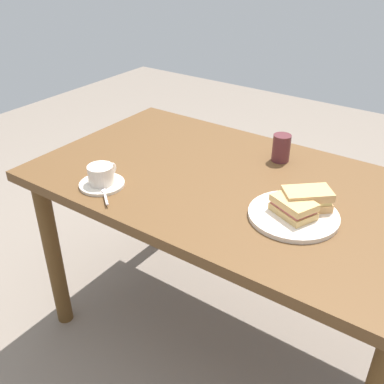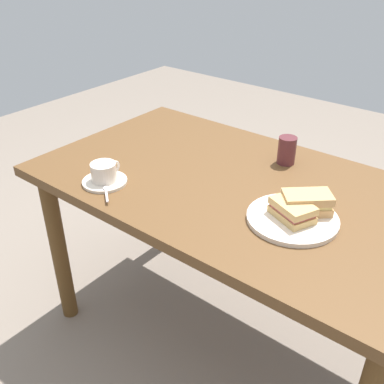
{
  "view_description": "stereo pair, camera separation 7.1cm",
  "coord_description": "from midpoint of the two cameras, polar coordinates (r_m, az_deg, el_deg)",
  "views": [
    {
      "loc": [
        0.63,
        -1.13,
        1.44
      ],
      "look_at": [
        -0.04,
        -0.18,
        0.75
      ],
      "focal_mm": 41.57,
      "sensor_mm": 36.0,
      "label": 1
    },
    {
      "loc": [
        0.68,
        -1.09,
        1.44
      ],
      "look_at": [
        -0.04,
        -0.18,
        0.75
      ],
      "focal_mm": 41.57,
      "sensor_mm": 36.0,
      "label": 2
    }
  ],
  "objects": [
    {
      "name": "sandwich_plate",
      "position": [
        1.31,
        11.37,
        -2.96
      ],
      "size": [
        0.26,
        0.26,
        0.01
      ],
      "primitive_type": "cylinder",
      "color": "beige",
      "rests_on": "dining_table"
    },
    {
      "name": "sandwich_back",
      "position": [
        1.32,
        13.03,
        -0.91
      ],
      "size": [
        0.15,
        0.15,
        0.06
      ],
      "color": "tan",
      "rests_on": "sandwich_plate"
    },
    {
      "name": "ground_plane",
      "position": [
        1.93,
        3.14,
        -17.65
      ],
      "size": [
        6.0,
        6.0,
        0.0
      ],
      "primitive_type": "plane",
      "color": "gray"
    },
    {
      "name": "spoon",
      "position": [
        1.41,
        -12.56,
        -0.23
      ],
      "size": [
        0.08,
        0.07,
        0.01
      ],
      "color": "silver",
      "rests_on": "coffee_saucer"
    },
    {
      "name": "coffee_cup",
      "position": [
        1.46,
        -12.94,
        2.26
      ],
      "size": [
        0.08,
        0.11,
        0.06
      ],
      "color": "beige",
      "rests_on": "coffee_saucer"
    },
    {
      "name": "drinking_glass",
      "position": [
        1.61,
        10.15,
        5.57
      ],
      "size": [
        0.06,
        0.06,
        0.1
      ],
      "primitive_type": "cylinder",
      "color": "#58282C",
      "rests_on": "dining_table"
    },
    {
      "name": "dining_table",
      "position": [
        1.53,
        3.79,
        -1.83
      ],
      "size": [
        1.35,
        0.79,
        0.72
      ],
      "color": "brown",
      "rests_on": "ground_plane"
    },
    {
      "name": "coffee_saucer",
      "position": [
        1.48,
        -12.82,
        0.97
      ],
      "size": [
        0.15,
        0.15,
        0.01
      ],
      "primitive_type": "cylinder",
      "color": "silver",
      "rests_on": "dining_table"
    },
    {
      "name": "sandwich_front",
      "position": [
        1.29,
        11.37,
        -1.9
      ],
      "size": [
        0.14,
        0.12,
        0.05
      ],
      "color": "tan",
      "rests_on": "sandwich_plate"
    }
  ]
}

